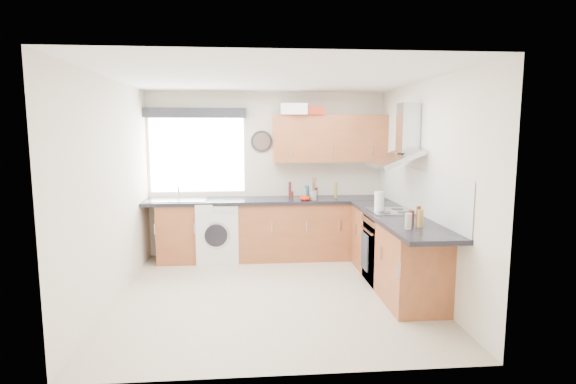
{
  "coord_description": "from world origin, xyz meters",
  "views": [
    {
      "loc": [
        -0.26,
        -5.1,
        1.92
      ],
      "look_at": [
        0.25,
        0.85,
        1.1
      ],
      "focal_mm": 28.0,
      "sensor_mm": 36.0,
      "label": 1
    }
  ],
  "objects": [
    {
      "name": "wall_clock",
      "position": [
        -0.07,
        1.76,
        1.76
      ],
      "size": [
        0.33,
        0.04,
        0.33
      ],
      "primitive_type": "cylinder",
      "rotation": [
        1.57,
        0.0,
        0.0
      ],
      "color": "#26272C",
      "rests_on": "wall_back"
    },
    {
      "name": "bottle_0",
      "position": [
        1.52,
        -0.6,
        1.0
      ],
      "size": [
        0.06,
        0.06,
        0.19
      ],
      "primitive_type": "cylinder",
      "color": "#A78839",
      "rests_on": "worktop_right"
    },
    {
      "name": "splashback",
      "position": [
        1.79,
        0.3,
        1.18
      ],
      "size": [
        0.01,
        3.0,
        0.54
      ],
      "primitive_type": "cube",
      "color": "white",
      "rests_on": "wall_right"
    },
    {
      "name": "utensil_pot",
      "position": [
        0.67,
        1.35,
        0.98
      ],
      "size": [
        0.12,
        0.12,
        0.14
      ],
      "primitive_type": "cylinder",
      "rotation": [
        0.0,
        0.0,
        0.31
      ],
      "color": "gray",
      "rests_on": "worktop_back"
    },
    {
      "name": "jar_0",
      "position": [
        0.59,
        1.51,
        1.0
      ],
      "size": [
        0.07,
        0.07,
        0.18
      ],
      "primitive_type": "cylinder",
      "color": "#1C4B8A",
      "rests_on": "worktop_back"
    },
    {
      "name": "worktop_right",
      "position": [
        1.5,
        0.0,
        0.89
      ],
      "size": [
        0.62,
        2.42,
        0.05
      ],
      "primitive_type": "cube",
      "color": "black",
      "rests_on": "base_cab_right"
    },
    {
      "name": "tomato_cluster",
      "position": [
        0.54,
        1.3,
        0.94
      ],
      "size": [
        0.17,
        0.17,
        0.06
      ],
      "primitive_type": null,
      "rotation": [
        0.0,
        0.0,
        -0.31
      ],
      "color": "#BD1507",
      "rests_on": "worktop_back"
    },
    {
      "name": "upper_cabinets",
      "position": [
        0.95,
        1.62,
        1.8
      ],
      "size": [
        1.7,
        0.35,
        0.7
      ],
      "primitive_type": "cube",
      "color": "brown",
      "rests_on": "wall_back"
    },
    {
      "name": "jar_1",
      "position": [
        0.75,
        1.7,
        0.98
      ],
      "size": [
        0.06,
        0.06,
        0.14
      ],
      "primitive_type": "cylinder",
      "color": "#571219",
      "rests_on": "worktop_back"
    },
    {
      "name": "ceiling",
      "position": [
        0.0,
        0.0,
        2.5
      ],
      "size": [
        3.6,
        3.6,
        0.02
      ],
      "primitive_type": "cube",
      "color": "white",
      "rests_on": "wall_back"
    },
    {
      "name": "oven",
      "position": [
        1.5,
        0.3,
        0.42
      ],
      "size": [
        0.56,
        0.58,
        0.85
      ],
      "primitive_type": "cube",
      "color": "black",
      "rests_on": "ground_plane"
    },
    {
      "name": "sink",
      "position": [
        -1.33,
        1.5,
        0.95
      ],
      "size": [
        0.84,
        0.46,
        0.1
      ],
      "primitive_type": null,
      "color": "#AFB4BA",
      "rests_on": "worktop_back"
    },
    {
      "name": "bottle_1",
      "position": [
        1.48,
        -0.44,
        0.99
      ],
      "size": [
        0.07,
        0.07,
        0.15
      ],
      "primitive_type": "cylinder",
      "color": "#59271F",
      "rests_on": "worktop_right"
    },
    {
      "name": "bottle_3",
      "position": [
        1.36,
        -0.69,
        0.99
      ],
      "size": [
        0.07,
        0.07,
        0.17
      ],
      "primitive_type": "cylinder",
      "color": "#B3A499",
      "rests_on": "worktop_right"
    },
    {
      "name": "base_cab_right",
      "position": [
        1.51,
        0.15,
        0.43
      ],
      "size": [
        0.58,
        2.1,
        0.86
      ],
      "primitive_type": "cube",
      "color": "brown",
      "rests_on": "ground_plane"
    },
    {
      "name": "ground_plane",
      "position": [
        0.0,
        0.0,
        0.0
      ],
      "size": [
        3.6,
        3.6,
        0.0
      ],
      "primitive_type": "plane",
      "color": "beige"
    },
    {
      "name": "jar_2",
      "position": [
        0.35,
        1.69,
        1.03
      ],
      "size": [
        0.04,
        0.04,
        0.23
      ],
      "primitive_type": "cylinder",
      "color": "#4F1C1F",
      "rests_on": "worktop_back"
    },
    {
      "name": "wall_back",
      "position": [
        0.0,
        1.8,
        1.25
      ],
      "size": [
        3.6,
        0.02,
        2.5
      ],
      "primitive_type": "cube",
      "color": "silver",
      "rests_on": "ground_plane"
    },
    {
      "name": "jar_5",
      "position": [
        0.56,
        1.49,
        0.98
      ],
      "size": [
        0.05,
        0.05,
        0.14
      ],
      "primitive_type": "cylinder",
      "color": "#A18837",
      "rests_on": "worktop_back"
    },
    {
      "name": "jar_3",
      "position": [
        1.03,
        1.53,
        1.03
      ],
      "size": [
        0.04,
        0.04,
        0.23
      ],
      "primitive_type": "cylinder",
      "color": "olive",
      "rests_on": "worktop_back"
    },
    {
      "name": "bottle_2",
      "position": [
        1.54,
        -0.5,
        1.01
      ],
      "size": [
        0.05,
        0.05,
        0.21
      ],
      "primitive_type": "cylinder",
      "color": "#5C2513",
      "rests_on": "worktop_right"
    },
    {
      "name": "base_cab_corner",
      "position": [
        1.5,
        1.5,
        0.43
      ],
      "size": [
        0.6,
        0.6,
        0.86
      ],
      "primitive_type": "cube",
      "color": "brown",
      "rests_on": "ground_plane"
    },
    {
      "name": "worktop_back",
      "position": [
        0.0,
        1.5,
        0.89
      ],
      "size": [
        3.6,
        0.62,
        0.05
      ],
      "primitive_type": "cube",
      "color": "black",
      "rests_on": "base_cab_back"
    },
    {
      "name": "washing_machine",
      "position": [
        -0.75,
        1.48,
        0.44
      ],
      "size": [
        0.63,
        0.61,
        0.88
      ],
      "primitive_type": "cube",
      "rotation": [
        0.0,
        0.0,
        0.05
      ],
      "color": "white",
      "rests_on": "ground_plane"
    },
    {
      "name": "base_cab_back",
      "position": [
        -0.1,
        1.51,
        0.43
      ],
      "size": [
        3.0,
        0.58,
        0.86
      ],
      "primitive_type": "cube",
      "color": "brown",
      "rests_on": "ground_plane"
    },
    {
      "name": "casserole",
      "position": [
        0.41,
        1.52,
        2.23
      ],
      "size": [
        0.43,
        0.34,
        0.16
      ],
      "primitive_type": "cube",
      "rotation": [
        0.0,
        0.0,
        -0.19
      ],
      "color": "white",
      "rests_on": "upper_cabinets"
    },
    {
      "name": "window_blind",
      "position": [
        -1.05,
        1.7,
        2.18
      ],
      "size": [
        1.5,
        0.18,
        0.14
      ],
      "primitive_type": "cube",
      "color": "#26272C",
      "rests_on": "wall_back"
    },
    {
      "name": "jar_4",
      "position": [
        0.61,
        1.65,
        1.0
      ],
      "size": [
        0.05,
        0.05,
        0.17
      ],
      "primitive_type": "cylinder",
      "color": "brown",
      "rests_on": "worktop_back"
    },
    {
      "name": "jar_6",
      "position": [
        0.37,
        1.53,
        0.96
      ],
      "size": [
        0.04,
        0.04,
        0.11
      ],
      "primitive_type": "cylinder",
      "color": "#511C11",
      "rests_on": "worktop_back"
    },
    {
      "name": "storage_box",
      "position": [
        0.7,
        1.52,
        2.21
      ],
      "size": [
        0.26,
        0.22,
        0.12
      ],
      "primitive_type": "cube",
      "rotation": [
        0.0,
        0.0,
        0.04
      ],
      "color": "#AD2D17",
      "rests_on": "upper_cabinets"
    },
    {
      "name": "wall_left",
      "position": [
        -1.8,
        0.0,
        1.25
      ],
      "size": [
        0.02,
        3.6,
        2.5
      ],
      "primitive_type": "cube",
      "color": "silver",
      "rests_on": "ground_plane"
    },
    {
      "name": "wall_front",
      "position": [
        0.0,
        -1.8,
        1.25
      ],
      "size": [
        3.6,
        0.02,
        2.5
      ],
      "primitive_type": "cube",
      "color": "silver",
      "rests_on": "ground_plane"
    },
    {
      "name": "window",
      "position": [
        -1.05,
        1.79,
        1.55
      ],
      "size": [
        1.4,
        0.02,
        1.1
      ],
      "primitive_type": "cube",
      "color": "white",
      "rests_on": "wall_back"
    },
    {
      "name": "kitchen_roll",
      "position": [
        1.35,
        0.32,
        1.04
      ],
      "size": [
        0.15,
        0.15,
        0.25
      ],
      "primitive_type": "cylinder",
      "rotation": [
        0.0,
        0.0,
        -0.34
      ],
      "color": "white",
      "rests_on": "worktop_right"
    },
    {
      "name": "extractor_hood",
      "position": [
        1.6,
        0.3,
        1.77
      ],
      "size": [
        0.52,
        0.78,
        0.66
      ],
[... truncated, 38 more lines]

